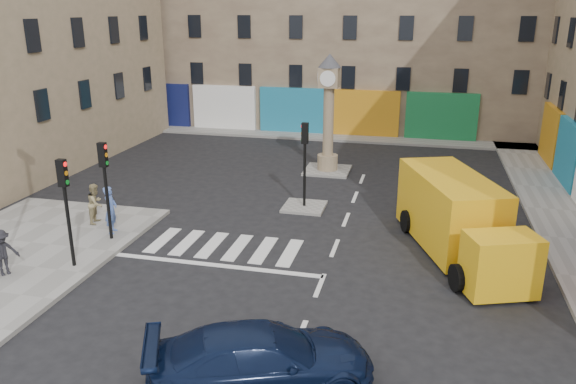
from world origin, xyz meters
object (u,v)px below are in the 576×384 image
at_px(traffic_light_left_far, 105,176).
at_px(yellow_van, 457,218).
at_px(pedestrian_dark, 2,252).
at_px(traffic_light_left_near, 65,196).
at_px(pedestrian_blue, 111,210).
at_px(traffic_light_island, 305,151).
at_px(pedestrian_tan, 96,203).
at_px(clock_pillar, 329,106).
at_px(navy_sedan, 262,359).

distance_m(traffic_light_left_far, yellow_van, 12.80).
height_order(traffic_light_left_far, pedestrian_dark, traffic_light_left_far).
height_order(traffic_light_left_near, pedestrian_blue, traffic_light_left_near).
bearing_deg(traffic_light_left_near, yellow_van, 19.64).
relative_size(traffic_light_island, pedestrian_dark, 2.39).
relative_size(traffic_light_left_near, yellow_van, 0.49).
relative_size(traffic_light_left_far, traffic_light_island, 1.00).
bearing_deg(traffic_light_island, pedestrian_tan, -152.38).
relative_size(traffic_light_island, clock_pillar, 0.61).
xyz_separation_m(navy_sedan, yellow_van, (4.67, 8.97, 0.56)).
relative_size(traffic_light_left_near, pedestrian_dark, 2.39).
height_order(traffic_light_left_near, traffic_light_left_far, same).
relative_size(traffic_light_left_far, clock_pillar, 0.61).
bearing_deg(yellow_van, traffic_light_island, 131.50).
bearing_deg(pedestrian_blue, traffic_light_island, -65.65).
height_order(traffic_light_left_far, navy_sedan, traffic_light_left_far).
relative_size(pedestrian_blue, pedestrian_dark, 1.20).
bearing_deg(clock_pillar, traffic_light_left_near, -114.55).
distance_m(pedestrian_tan, pedestrian_dark, 4.90).
bearing_deg(yellow_van, traffic_light_left_near, 179.03).
height_order(navy_sedan, pedestrian_tan, pedestrian_tan).
bearing_deg(pedestrian_dark, traffic_light_left_near, -24.81).
xyz_separation_m(traffic_light_left_near, yellow_van, (12.56, 4.48, -1.30)).
relative_size(traffic_light_left_near, traffic_light_left_far, 1.00).
bearing_deg(pedestrian_blue, traffic_light_left_far, -167.63).
height_order(traffic_light_left_far, pedestrian_tan, traffic_light_left_far).
relative_size(traffic_light_island, yellow_van, 0.49).
bearing_deg(traffic_light_left_near, traffic_light_island, 51.07).
relative_size(navy_sedan, pedestrian_tan, 3.21).
bearing_deg(pedestrian_blue, pedestrian_tan, 42.80).
height_order(traffic_light_left_far, pedestrian_blue, traffic_light_left_far).
xyz_separation_m(traffic_light_left_near, pedestrian_tan, (-1.41, 3.77, -1.66)).
distance_m(traffic_light_island, pedestrian_tan, 8.85).
relative_size(traffic_light_island, pedestrian_blue, 1.99).
bearing_deg(traffic_light_island, yellow_van, -27.90).
height_order(traffic_light_island, pedestrian_tan, traffic_light_island).
bearing_deg(traffic_light_left_near, pedestrian_tan, 110.51).
relative_size(traffic_light_left_near, pedestrian_tan, 2.28).
height_order(pedestrian_blue, pedestrian_dark, pedestrian_blue).
xyz_separation_m(yellow_van, pedestrian_dark, (-14.35, -5.61, -0.40)).
bearing_deg(navy_sedan, pedestrian_tan, 25.28).
xyz_separation_m(traffic_light_left_far, yellow_van, (12.56, 2.08, -1.30)).
height_order(traffic_light_left_far, traffic_light_island, traffic_light_left_far).
relative_size(traffic_light_left_near, pedestrian_blue, 1.99).
height_order(yellow_van, pedestrian_dark, yellow_van).
height_order(traffic_light_island, yellow_van, traffic_light_island).
height_order(navy_sedan, pedestrian_dark, pedestrian_dark).
height_order(clock_pillar, navy_sedan, clock_pillar).
relative_size(traffic_light_island, navy_sedan, 0.71).
distance_m(pedestrian_blue, pedestrian_tan, 1.42).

